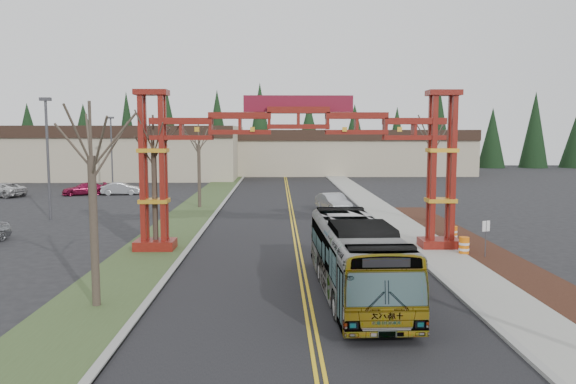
{
  "coord_description": "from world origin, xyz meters",
  "views": [
    {
      "loc": [
        -1.15,
        -13.03,
        6.57
      ],
      "look_at": [
        -0.66,
        12.86,
        3.82
      ],
      "focal_mm": 35.0,
      "sensor_mm": 36.0,
      "label": 1
    }
  ],
  "objects_px": {
    "bare_tree_right_far": "(431,144)",
    "barrel_south": "(464,246)",
    "bare_tree_median_near": "(91,157)",
    "barrel_north": "(451,231)",
    "retail_building_east": "(345,151)",
    "transit_bus": "(356,258)",
    "silver_sedan": "(333,203)",
    "parked_car_far_b": "(1,190)",
    "parked_car_far_a": "(121,189)",
    "street_sign": "(486,232)",
    "retail_building_west": "(86,151)",
    "parked_car_mid_a": "(84,189)",
    "light_pole_far": "(112,147)",
    "gateway_arch": "(298,143)",
    "barrel_mid": "(453,234)",
    "light_pole_near": "(48,150)",
    "bare_tree_median_mid": "(154,151)",
    "bare_tree_median_far": "(199,145)"
  },
  "relations": [
    {
      "from": "bare_tree_right_far",
      "to": "barrel_south",
      "type": "xyz_separation_m",
      "value": [
        -1.18,
        -11.2,
        -5.24
      ]
    },
    {
      "from": "bare_tree_median_near",
      "to": "barrel_north",
      "type": "bearing_deg",
      "value": 37.83
    },
    {
      "from": "retail_building_east",
      "to": "transit_bus",
      "type": "distance_m",
      "value": 71.43
    },
    {
      "from": "silver_sedan",
      "to": "parked_car_far_b",
      "type": "bearing_deg",
      "value": 145.11
    },
    {
      "from": "parked_car_far_a",
      "to": "retail_building_east",
      "type": "bearing_deg",
      "value": -46.31
    },
    {
      "from": "street_sign",
      "to": "bare_tree_median_near",
      "type": "bearing_deg",
      "value": -156.18
    },
    {
      "from": "retail_building_west",
      "to": "retail_building_east",
      "type": "relative_size",
      "value": 1.21
    },
    {
      "from": "parked_car_mid_a",
      "to": "light_pole_far",
      "type": "xyz_separation_m",
      "value": [
        0.77,
        7.62,
        4.23
      ]
    },
    {
      "from": "street_sign",
      "to": "parked_car_far_a",
      "type": "bearing_deg",
      "value": 131.59
    },
    {
      "from": "gateway_arch",
      "to": "transit_bus",
      "type": "height_order",
      "value": "gateway_arch"
    },
    {
      "from": "retail_building_west",
      "to": "street_sign",
      "type": "height_order",
      "value": "retail_building_west"
    },
    {
      "from": "barrel_mid",
      "to": "light_pole_near",
      "type": "bearing_deg",
      "value": 162.44
    },
    {
      "from": "parked_car_mid_a",
      "to": "barrel_mid",
      "type": "height_order",
      "value": "parked_car_mid_a"
    },
    {
      "from": "parked_car_far_b",
      "to": "light_pole_near",
      "type": "distance_m",
      "value": 19.97
    },
    {
      "from": "retail_building_west",
      "to": "bare_tree_median_mid",
      "type": "height_order",
      "value": "bare_tree_median_mid"
    },
    {
      "from": "parked_car_mid_a",
      "to": "bare_tree_median_far",
      "type": "distance_m",
      "value": 17.86
    },
    {
      "from": "silver_sedan",
      "to": "light_pole_near",
      "type": "height_order",
      "value": "light_pole_near"
    },
    {
      "from": "retail_building_east",
      "to": "parked_car_far_b",
      "type": "height_order",
      "value": "retail_building_east"
    },
    {
      "from": "barrel_north",
      "to": "parked_car_mid_a",
      "type": "bearing_deg",
      "value": 141.5
    },
    {
      "from": "bare_tree_median_mid",
      "to": "barrel_mid",
      "type": "bearing_deg",
      "value": 7.11
    },
    {
      "from": "transit_bus",
      "to": "street_sign",
      "type": "xyz_separation_m",
      "value": [
        7.68,
        6.53,
        -0.11
      ]
    },
    {
      "from": "retail_building_west",
      "to": "bare_tree_median_mid",
      "type": "xyz_separation_m",
      "value": [
        22.0,
        -53.81,
        1.81
      ]
    },
    {
      "from": "transit_bus",
      "to": "bare_tree_right_far",
      "type": "distance_m",
      "value": 20.57
    },
    {
      "from": "gateway_arch",
      "to": "street_sign",
      "type": "bearing_deg",
      "value": -14.29
    },
    {
      "from": "parked_car_far_b",
      "to": "bare_tree_median_mid",
      "type": "xyz_separation_m",
      "value": [
        21.64,
        -26.75,
        4.84
      ]
    },
    {
      "from": "gateway_arch",
      "to": "light_pole_near",
      "type": "xyz_separation_m",
      "value": [
        -18.28,
        11.13,
        -0.69
      ]
    },
    {
      "from": "parked_car_mid_a",
      "to": "bare_tree_median_far",
      "type": "bearing_deg",
      "value": 29.52
    },
    {
      "from": "parked_car_far_a",
      "to": "barrel_mid",
      "type": "xyz_separation_m",
      "value": [
        27.31,
        -26.17,
        -0.19
      ]
    },
    {
      "from": "transit_bus",
      "to": "barrel_north",
      "type": "distance_m",
      "value": 14.73
    },
    {
      "from": "parked_car_far_a",
      "to": "street_sign",
      "type": "height_order",
      "value": "street_sign"
    },
    {
      "from": "parked_car_far_a",
      "to": "bare_tree_median_mid",
      "type": "height_order",
      "value": "bare_tree_median_mid"
    },
    {
      "from": "bare_tree_median_near",
      "to": "barrel_mid",
      "type": "xyz_separation_m",
      "value": [
        17.51,
        12.61,
        -5.21
      ]
    },
    {
      "from": "bare_tree_median_near",
      "to": "barrel_north",
      "type": "height_order",
      "value": "bare_tree_median_near"
    },
    {
      "from": "transit_bus",
      "to": "parked_car_mid_a",
      "type": "xyz_separation_m",
      "value": [
        -23.63,
        37.44,
        -0.9
      ]
    },
    {
      "from": "gateway_arch",
      "to": "parked_car_far_a",
      "type": "relative_size",
      "value": 4.57
    },
    {
      "from": "light_pole_near",
      "to": "parked_car_far_a",
      "type": "bearing_deg",
      "value": 88.4
    },
    {
      "from": "parked_car_far_a",
      "to": "bare_tree_median_mid",
      "type": "relative_size",
      "value": 0.53
    },
    {
      "from": "retail_building_west",
      "to": "bare_tree_right_far",
      "type": "relative_size",
      "value": 5.78
    },
    {
      "from": "gateway_arch",
      "to": "bare_tree_median_far",
      "type": "height_order",
      "value": "gateway_arch"
    },
    {
      "from": "bare_tree_median_near",
      "to": "parked_car_far_a",
      "type": "bearing_deg",
      "value": 104.17
    },
    {
      "from": "bare_tree_median_mid",
      "to": "light_pole_far",
      "type": "distance_m",
      "value": 38.15
    },
    {
      "from": "retail_building_west",
      "to": "light_pole_near",
      "type": "bearing_deg",
      "value": -74.69
    },
    {
      "from": "barrel_north",
      "to": "bare_tree_median_near",
      "type": "bearing_deg",
      "value": -142.17
    },
    {
      "from": "gateway_arch",
      "to": "barrel_south",
      "type": "distance_m",
      "value": 10.52
    },
    {
      "from": "barrel_mid",
      "to": "gateway_arch",
      "type": "bearing_deg",
      "value": -166.2
    },
    {
      "from": "bare_tree_median_far",
      "to": "barrel_south",
      "type": "distance_m",
      "value": 26.36
    },
    {
      "from": "gateway_arch",
      "to": "parked_car_far_a",
      "type": "bearing_deg",
      "value": 121.98
    },
    {
      "from": "bare_tree_median_near",
      "to": "light_pole_far",
      "type": "bearing_deg",
      "value": 105.51
    },
    {
      "from": "parked_car_mid_a",
      "to": "parked_car_far_a",
      "type": "bearing_deg",
      "value": 67.99
    },
    {
      "from": "light_pole_far",
      "to": "bare_tree_median_mid",
      "type": "bearing_deg",
      "value": -70.3
    }
  ]
}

